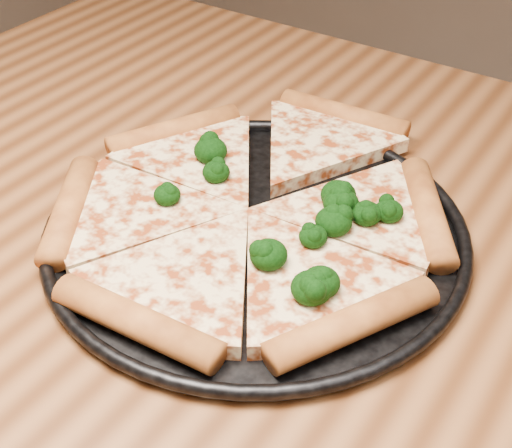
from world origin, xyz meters
The scene contains 4 objects.
dining_table centered at (0.00, 0.00, 0.66)m, with size 1.20×0.90×0.75m.
pizza_pan centered at (-0.04, 0.02, 0.76)m, with size 0.38×0.38×0.02m.
pizza centered at (-0.06, 0.03, 0.77)m, with size 0.38×0.40×0.03m.
broccoli_florets centered at (-0.01, 0.03, 0.78)m, with size 0.22×0.16×0.03m.
Camera 1 is at (0.24, -0.41, 1.16)m, focal length 50.60 mm.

